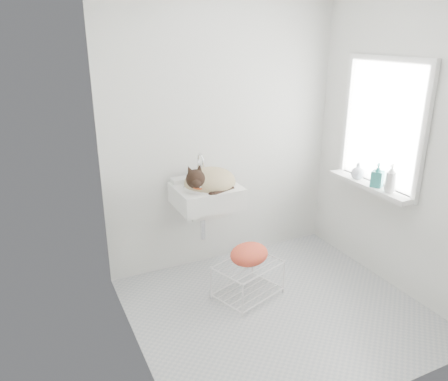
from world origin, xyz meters
name	(u,v)px	position (x,y,z in m)	size (l,w,h in m)	color
floor	(277,310)	(0.00, 0.00, 0.00)	(2.20, 2.00, 0.02)	#B3B3B3
back_wall	(223,130)	(0.00, 1.00, 1.25)	(2.20, 0.02, 2.50)	silver
right_wall	(402,142)	(1.10, 0.00, 1.25)	(0.02, 2.00, 2.50)	silver
left_wall	(128,180)	(-1.10, 0.00, 1.25)	(0.02, 2.00, 2.50)	silver
window_glass	(383,125)	(1.09, 0.20, 1.35)	(0.01, 0.80, 1.00)	white
window_frame	(382,125)	(1.07, 0.20, 1.35)	(0.04, 0.90, 1.10)	white
windowsill	(369,186)	(1.01, 0.20, 0.83)	(0.16, 0.88, 0.04)	white
sink	(206,186)	(-0.28, 0.74, 0.85)	(0.54, 0.47, 0.22)	white
faucet	(198,164)	(-0.28, 0.92, 0.99)	(0.20, 0.14, 0.20)	silver
cat	(209,182)	(-0.27, 0.72, 0.89)	(0.48, 0.40, 0.29)	tan
wire_rack	(248,280)	(-0.12, 0.28, 0.15)	(0.50, 0.35, 0.30)	silver
towel	(249,259)	(-0.10, 0.30, 0.33)	(0.35, 0.25, 0.14)	orange
bottle_a	(389,192)	(1.00, -0.03, 0.85)	(0.08, 0.08, 0.20)	silver
bottle_b	(376,187)	(1.00, 0.11, 0.85)	(0.09, 0.09, 0.20)	teal
bottle_c	(357,179)	(1.00, 0.35, 0.85)	(0.11, 0.11, 0.15)	silver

